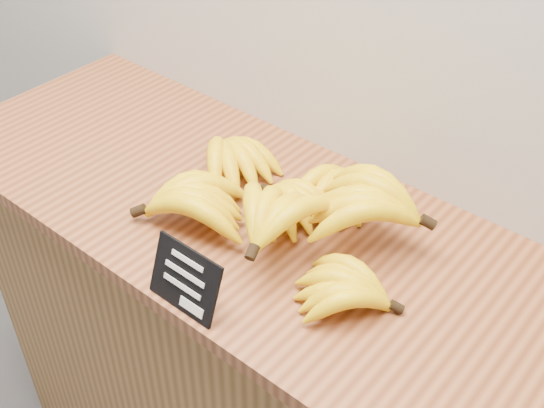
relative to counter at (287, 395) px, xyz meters
The scene contains 4 objects.
counter is the anchor object (origin of this frame).
counter_top 0.47m from the counter, ahead, with size 1.57×0.54×0.03m, color #94532E.
chalkboard_sign 0.58m from the counter, 93.78° to the right, with size 0.13×0.01×0.11m, color black.
banana_pile 0.53m from the counter, behind, with size 0.54×0.36×0.12m.
Camera 1 is at (0.46, 2.03, 1.72)m, focal length 45.00 mm.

